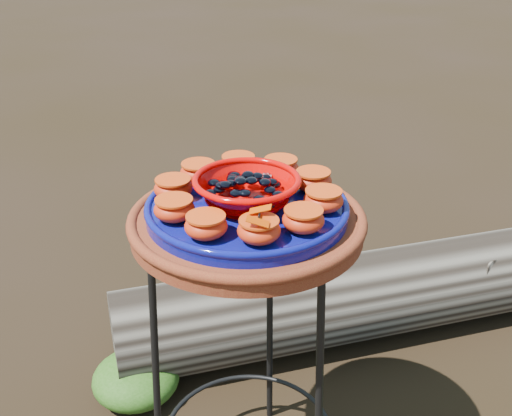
% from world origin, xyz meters
% --- Properties ---
extents(plant_stand, '(0.44, 0.44, 0.70)m').
position_xyz_m(plant_stand, '(0.00, 0.00, 0.35)').
color(plant_stand, black).
rests_on(plant_stand, ground).
extents(terracotta_saucer, '(0.47, 0.47, 0.04)m').
position_xyz_m(terracotta_saucer, '(0.00, 0.00, 0.72)').
color(terracotta_saucer, '#62130E').
rests_on(terracotta_saucer, plant_stand).
extents(cobalt_plate, '(0.40, 0.40, 0.03)m').
position_xyz_m(cobalt_plate, '(0.00, 0.00, 0.75)').
color(cobalt_plate, '#080364').
rests_on(cobalt_plate, terracotta_saucer).
extents(red_bowl, '(0.20, 0.20, 0.06)m').
position_xyz_m(red_bowl, '(0.00, 0.00, 0.79)').
color(red_bowl, '#CB0401').
rests_on(red_bowl, cobalt_plate).
extents(glass_gems, '(0.16, 0.16, 0.03)m').
position_xyz_m(glass_gems, '(0.00, 0.00, 0.83)').
color(glass_gems, black).
rests_on(glass_gems, red_bowl).
extents(orange_half_0, '(0.08, 0.08, 0.04)m').
position_xyz_m(orange_half_0, '(0.06, -0.14, 0.79)').
color(orange_half_0, '#B61107').
rests_on(orange_half_0, cobalt_plate).
extents(orange_half_1, '(0.08, 0.08, 0.04)m').
position_xyz_m(orange_half_1, '(0.13, -0.08, 0.79)').
color(orange_half_1, '#B61107').
rests_on(orange_half_1, cobalt_plate).
extents(orange_half_2, '(0.08, 0.08, 0.04)m').
position_xyz_m(orange_half_2, '(0.15, 0.01, 0.79)').
color(orange_half_2, '#B61107').
rests_on(orange_half_2, cobalt_plate).
extents(orange_half_3, '(0.08, 0.08, 0.04)m').
position_xyz_m(orange_half_3, '(0.11, 0.10, 0.79)').
color(orange_half_3, '#B61107').
rests_on(orange_half_3, cobalt_plate).
extents(orange_half_4, '(0.08, 0.08, 0.04)m').
position_xyz_m(orange_half_4, '(0.03, 0.15, 0.79)').
color(orange_half_4, '#B61107').
rests_on(orange_half_4, cobalt_plate).
extents(orange_half_5, '(0.08, 0.08, 0.04)m').
position_xyz_m(orange_half_5, '(-0.06, 0.14, 0.79)').
color(orange_half_5, '#B61107').
rests_on(orange_half_5, cobalt_plate).
extents(orange_half_6, '(0.08, 0.08, 0.04)m').
position_xyz_m(orange_half_6, '(-0.13, 0.08, 0.79)').
color(orange_half_6, '#B61107').
rests_on(orange_half_6, cobalt_plate).
extents(orange_half_7, '(0.08, 0.08, 0.04)m').
position_xyz_m(orange_half_7, '(-0.15, -0.01, 0.79)').
color(orange_half_7, '#B61107').
rests_on(orange_half_7, cobalt_plate).
extents(orange_half_8, '(0.08, 0.08, 0.04)m').
position_xyz_m(orange_half_8, '(-0.11, -0.10, 0.79)').
color(orange_half_8, '#B61107').
rests_on(orange_half_8, cobalt_plate).
extents(orange_half_9, '(0.08, 0.08, 0.04)m').
position_xyz_m(orange_half_9, '(-0.03, -0.15, 0.79)').
color(orange_half_9, '#B61107').
rests_on(orange_half_9, cobalt_plate).
extents(butterfly, '(0.09, 0.07, 0.01)m').
position_xyz_m(butterfly, '(0.06, -0.14, 0.81)').
color(butterfly, '#CB3B00').
rests_on(butterfly, orange_half_0).
extents(driftwood_log, '(1.49, 1.12, 0.28)m').
position_xyz_m(driftwood_log, '(0.16, 0.64, 0.14)').
color(driftwood_log, black).
rests_on(driftwood_log, ground).
extents(foliage_left, '(0.25, 0.25, 0.13)m').
position_xyz_m(foliage_left, '(-0.39, 0.20, 0.06)').
color(foliage_left, '#1C480D').
rests_on(foliage_left, ground).
extents(foliage_back, '(0.27, 0.27, 0.14)m').
position_xyz_m(foliage_back, '(-0.15, 0.56, 0.07)').
color(foliage_back, '#1C480D').
rests_on(foliage_back, ground).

